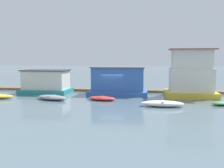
{
  "coord_description": "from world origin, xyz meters",
  "views": [
    {
      "loc": [
        3.98,
        -28.64,
        4.35
      ],
      "look_at": [
        0.0,
        -1.0,
        1.4
      ],
      "focal_mm": 40.0,
      "sensor_mm": 36.0,
      "label": 1
    }
  ],
  "objects_px": {
    "dinghy_white": "(162,104)",
    "houseboat_teal": "(46,82)",
    "dinghy_red": "(102,98)",
    "dinghy_grey": "(52,97)",
    "houseboat_blue": "(118,81)",
    "houseboat_yellow": "(191,75)"
  },
  "relations": [
    {
      "from": "houseboat_blue",
      "to": "dinghy_red",
      "type": "relative_size",
      "value": 2.3
    },
    {
      "from": "houseboat_yellow",
      "to": "dinghy_red",
      "type": "height_order",
      "value": "houseboat_yellow"
    },
    {
      "from": "houseboat_yellow",
      "to": "dinghy_red",
      "type": "distance_m",
      "value": 10.31
    },
    {
      "from": "dinghy_grey",
      "to": "dinghy_red",
      "type": "bearing_deg",
      "value": 5.11
    },
    {
      "from": "dinghy_red",
      "to": "dinghy_white",
      "type": "xyz_separation_m",
      "value": [
        5.92,
        -2.5,
        0.07
      ]
    },
    {
      "from": "dinghy_red",
      "to": "dinghy_white",
      "type": "height_order",
      "value": "dinghy_white"
    },
    {
      "from": "dinghy_red",
      "to": "houseboat_yellow",
      "type": "bearing_deg",
      "value": 21.93
    },
    {
      "from": "houseboat_teal",
      "to": "houseboat_blue",
      "type": "bearing_deg",
      "value": 0.45
    },
    {
      "from": "dinghy_red",
      "to": "dinghy_white",
      "type": "bearing_deg",
      "value": -22.89
    },
    {
      "from": "houseboat_yellow",
      "to": "dinghy_white",
      "type": "distance_m",
      "value": 7.44
    },
    {
      "from": "houseboat_teal",
      "to": "dinghy_grey",
      "type": "distance_m",
      "value": 5.53
    },
    {
      "from": "houseboat_blue",
      "to": "houseboat_yellow",
      "type": "xyz_separation_m",
      "value": [
        8.2,
        -0.61,
        0.83
      ]
    },
    {
      "from": "houseboat_yellow",
      "to": "houseboat_blue",
      "type": "bearing_deg",
      "value": 175.78
    },
    {
      "from": "dinghy_white",
      "to": "houseboat_teal",
      "type": "bearing_deg",
      "value": 153.63
    },
    {
      "from": "houseboat_yellow",
      "to": "dinghy_grey",
      "type": "relative_size",
      "value": 1.48
    },
    {
      "from": "houseboat_teal",
      "to": "houseboat_yellow",
      "type": "bearing_deg",
      "value": -1.79
    },
    {
      "from": "dinghy_grey",
      "to": "dinghy_white",
      "type": "xyz_separation_m",
      "value": [
        11.12,
        -2.03,
        0.02
      ]
    },
    {
      "from": "dinghy_white",
      "to": "dinghy_red",
      "type": "bearing_deg",
      "value": 157.11
    },
    {
      "from": "dinghy_red",
      "to": "dinghy_grey",
      "type": "bearing_deg",
      "value": -174.89
    },
    {
      "from": "houseboat_yellow",
      "to": "dinghy_white",
      "type": "xyz_separation_m",
      "value": [
        -3.43,
        -6.26,
        -2.11
      ]
    },
    {
      "from": "dinghy_grey",
      "to": "dinghy_white",
      "type": "distance_m",
      "value": 11.31
    },
    {
      "from": "houseboat_teal",
      "to": "dinghy_grey",
      "type": "bearing_deg",
      "value": -61.46
    }
  ]
}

